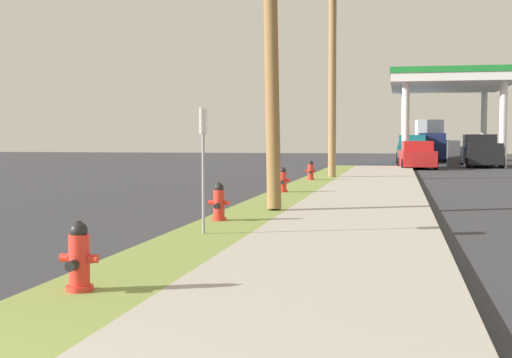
% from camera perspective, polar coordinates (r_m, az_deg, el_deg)
% --- Properties ---
extents(fire_hydrant_nearest, '(0.42, 0.37, 0.74)m').
position_cam_1_polar(fire_hydrant_nearest, '(7.79, -13.95, -6.33)').
color(fire_hydrant_nearest, red).
rests_on(fire_hydrant_nearest, grass_verge).
extents(fire_hydrant_second, '(0.42, 0.38, 0.74)m').
position_cam_1_polar(fire_hydrant_second, '(14.01, -2.98, -2.00)').
color(fire_hydrant_second, red).
rests_on(fire_hydrant_second, grass_verge).
extents(fire_hydrant_third, '(0.42, 0.37, 0.74)m').
position_cam_1_polar(fire_hydrant_third, '(21.40, 2.15, -0.17)').
color(fire_hydrant_third, red).
rests_on(fire_hydrant_third, grass_verge).
extents(fire_hydrant_fourth, '(0.42, 0.37, 0.74)m').
position_cam_1_polar(fire_hydrant_fourth, '(27.77, 4.39, 0.61)').
color(fire_hydrant_fourth, red).
rests_on(fire_hydrant_fourth, grass_verge).
extents(fire_hydrant_fifth, '(0.42, 0.38, 0.74)m').
position_cam_1_polar(fire_hydrant_fifth, '(36.00, 6.02, 1.21)').
color(fire_hydrant_fifth, red).
rests_on(fire_hydrant_fifth, grass_verge).
extents(utility_pole_midground, '(0.83, 2.06, 7.99)m').
position_cam_1_polar(utility_pole_midground, '(16.72, 1.21, 11.75)').
color(utility_pole_midground, olive).
rests_on(utility_pole_midground, grass_verge).
extents(utility_pole_background, '(0.39, 1.40, 8.06)m').
position_cam_1_polar(utility_pole_background, '(30.02, 6.12, 8.03)').
color(utility_pole_background, '#937047').
rests_on(utility_pole_background, grass_verge).
extents(street_sign_post, '(0.05, 0.36, 2.12)m').
position_cam_1_polar(street_sign_post, '(12.02, -4.24, 2.80)').
color(street_sign_post, gray).
rests_on(street_sign_post, grass_verge).
extents(car_red_by_near_pump, '(2.19, 4.61, 1.57)m').
position_cam_1_polar(car_red_by_near_pump, '(41.58, 12.72, 1.80)').
color(car_red_by_near_pump, red).
rests_on(car_red_by_near_pump, ground).
extents(truck_black_at_forecourt, '(2.13, 5.40, 1.97)m').
position_cam_1_polar(truck_black_at_forecourt, '(45.42, 17.53, 2.09)').
color(truck_black_at_forecourt, black).
rests_on(truck_black_at_forecourt, ground).
extents(truck_navy_on_apron, '(2.26, 6.45, 3.11)m').
position_cam_1_polar(truck_navy_on_apron, '(55.76, 13.71, 2.93)').
color(truck_navy_on_apron, navy).
rests_on(truck_navy_on_apron, ground).
extents(truck_teal_at_far_bay, '(2.18, 5.42, 1.97)m').
position_cam_1_polar(truck_teal_at_far_bay, '(51.86, 12.36, 2.30)').
color(truck_teal_at_far_bay, '#197075').
rests_on(truck_teal_at_far_bay, ground).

